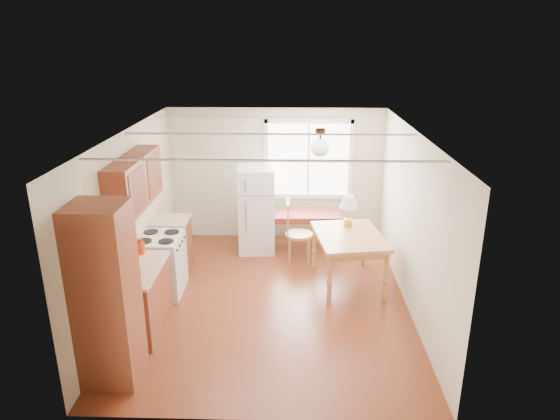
{
  "coord_description": "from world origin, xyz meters",
  "views": [
    {
      "loc": [
        0.33,
        -6.6,
        3.72
      ],
      "look_at": [
        0.12,
        0.75,
        1.15
      ],
      "focal_mm": 32.0,
      "sensor_mm": 36.0,
      "label": 1
    }
  ],
  "objects_px": {
    "bench": "(302,217)",
    "dining_table": "(349,241)",
    "chair": "(293,227)",
    "refrigerator": "(257,210)"
  },
  "relations": [
    {
      "from": "bench",
      "to": "dining_table",
      "type": "height_order",
      "value": "dining_table"
    },
    {
      "from": "refrigerator",
      "to": "dining_table",
      "type": "relative_size",
      "value": 1.07
    },
    {
      "from": "dining_table",
      "to": "bench",
      "type": "bearing_deg",
      "value": 108.5
    },
    {
      "from": "refrigerator",
      "to": "bench",
      "type": "bearing_deg",
      "value": 7.87
    },
    {
      "from": "chair",
      "to": "dining_table",
      "type": "bearing_deg",
      "value": -44.15
    },
    {
      "from": "refrigerator",
      "to": "dining_table",
      "type": "height_order",
      "value": "refrigerator"
    },
    {
      "from": "bench",
      "to": "chair",
      "type": "xyz_separation_m",
      "value": [
        -0.15,
        -0.59,
        0.03
      ]
    },
    {
      "from": "bench",
      "to": "dining_table",
      "type": "relative_size",
      "value": 1.0
    },
    {
      "from": "bench",
      "to": "chair",
      "type": "distance_m",
      "value": 0.61
    },
    {
      "from": "bench",
      "to": "chair",
      "type": "height_order",
      "value": "chair"
    }
  ]
}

